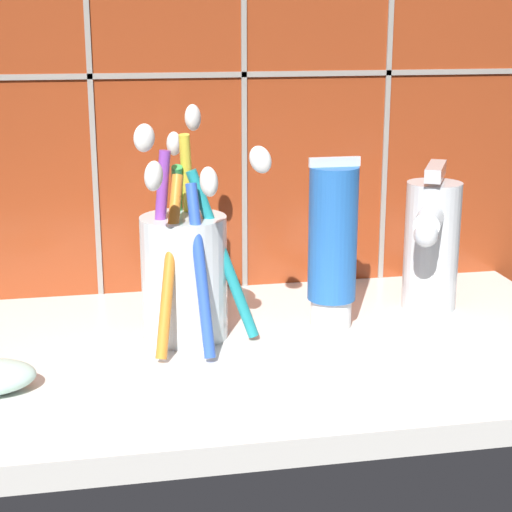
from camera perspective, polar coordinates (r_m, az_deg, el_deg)
name	(u,v)px	position (r cm, az deg, el deg)	size (l,w,h in cm)	color
sink_counter	(262,356)	(70.44, 0.41, -6.67)	(56.38, 32.80, 2.00)	silver
toothbrush_cup	(185,268)	(70.21, -4.77, -0.83)	(11.14, 16.13, 18.98)	silver
toothpaste_tube	(333,244)	(72.26, 5.13, 0.78)	(4.33, 4.12, 14.69)	white
sink_faucet	(431,241)	(78.18, 11.61, 0.99)	(6.33, 9.45, 13.24)	silver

